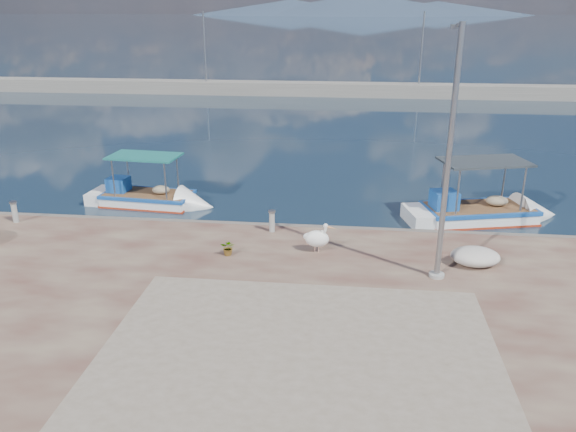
# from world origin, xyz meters

# --- Properties ---
(ground) EXTENTS (1400.00, 1400.00, 0.00)m
(ground) POSITION_xyz_m (0.00, 0.00, 0.00)
(ground) COLOR #162635
(ground) RESTS_ON ground
(quay_patch) EXTENTS (9.00, 7.00, 0.01)m
(quay_patch) POSITION_xyz_m (1.00, -3.00, 0.50)
(quay_patch) COLOR gray
(quay_patch) RESTS_ON quay
(breakwater) EXTENTS (120.00, 2.20, 7.50)m
(breakwater) POSITION_xyz_m (-0.00, 40.00, 0.60)
(breakwater) COLOR gray
(breakwater) RESTS_ON ground
(mountains) EXTENTS (370.00, 280.00, 22.00)m
(mountains) POSITION_xyz_m (4.39, 650.00, 9.51)
(mountains) COLOR #28384C
(mountains) RESTS_ON ground
(boat_left) EXTENTS (5.29, 2.14, 2.48)m
(boat_left) POSITION_xyz_m (-6.48, 8.01, 0.19)
(boat_left) COLOR white
(boat_left) RESTS_ON ground
(boat_right) EXTENTS (6.12, 3.28, 2.80)m
(boat_right) POSITION_xyz_m (6.98, 7.62, 0.22)
(boat_right) COLOR white
(boat_right) RESTS_ON ground
(pelican) EXTENTS (1.05, 0.62, 1.00)m
(pelican) POSITION_xyz_m (1.05, 2.79, 0.97)
(pelican) COLOR tan
(pelican) RESTS_ON quay
(lamp_post) EXTENTS (0.44, 0.96, 7.00)m
(lamp_post) POSITION_xyz_m (4.61, 1.45, 3.80)
(lamp_post) COLOR gray
(lamp_post) RESTS_ON quay
(bollard_near) EXTENTS (0.25, 0.25, 0.77)m
(bollard_near) POSITION_xyz_m (-0.62, 4.34, 0.92)
(bollard_near) COLOR gray
(bollard_near) RESTS_ON quay
(bollard_far) EXTENTS (0.26, 0.26, 0.79)m
(bollard_far) POSITION_xyz_m (-9.99, 4.19, 0.93)
(bollard_far) COLOR gray
(bollard_far) RESTS_ON quay
(potted_plant) EXTENTS (0.50, 0.45, 0.51)m
(potted_plant) POSITION_xyz_m (-1.70, 2.22, 0.75)
(potted_plant) COLOR #33722D
(potted_plant) RESTS_ON quay
(net_pile_d) EXTENTS (1.46, 1.10, 0.55)m
(net_pile_d) POSITION_xyz_m (5.85, 2.36, 0.77)
(net_pile_d) COLOR beige
(net_pile_d) RESTS_ON quay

